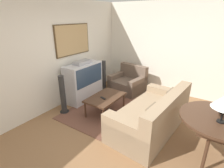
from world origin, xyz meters
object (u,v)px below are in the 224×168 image
object	(u,v)px
console_table	(218,121)
speaker_tower_left	(63,96)
speaker_tower_right	(104,77)
coffee_table	(105,98)
tv	(84,82)
mantel_clock	(223,107)
couch	(152,116)
armchair	(128,83)

from	to	relation	value
console_table	speaker_tower_left	size ratio (longest dim) A/B	1.19
console_table	speaker_tower_right	xyz separation A→B (m)	(1.36, 3.25, -0.26)
speaker_tower_left	coffee_table	bearing A→B (deg)	-57.91
tv	console_table	xyz separation A→B (m)	(-0.51, -3.33, 0.18)
mantel_clock	speaker_tower_left	size ratio (longest dim) A/B	0.17
console_table	speaker_tower_left	world-z (taller)	speaker_tower_left
speaker_tower_right	tv	bearing A→B (deg)	174.60
couch	console_table	size ratio (longest dim) A/B	1.77
tv	couch	xyz separation A→B (m)	(-0.30, -2.18, -0.23)
tv	armchair	xyz separation A→B (m)	(1.21, -0.78, -0.27)
tv	speaker_tower_right	world-z (taller)	tv
coffee_table	speaker_tower_right	distance (m)	1.45
couch	speaker_tower_left	world-z (taller)	speaker_tower_left
couch	console_table	distance (m)	1.24
tv	speaker_tower_left	world-z (taller)	tv
coffee_table	speaker_tower_right	world-z (taller)	speaker_tower_right
tv	mantel_clock	distance (m)	3.38
tv	speaker_tower_left	size ratio (longest dim) A/B	1.18
console_table	tv	bearing A→B (deg)	81.28
tv	armchair	world-z (taller)	tv
mantel_clock	speaker_tower_left	xyz separation A→B (m)	(-0.59, 3.28, -0.41)
armchair	coffee_table	size ratio (longest dim) A/B	1.08
mantel_clock	speaker_tower_right	world-z (taller)	speaker_tower_right
tv	speaker_tower_left	bearing A→B (deg)	-174.60
tv	couch	size ratio (longest dim) A/B	0.56
coffee_table	speaker_tower_left	distance (m)	1.05
tv	console_table	world-z (taller)	tv
couch	speaker_tower_right	bearing A→B (deg)	-114.12
coffee_table	console_table	world-z (taller)	console_table
armchair	speaker_tower_right	distance (m)	0.81
console_table	coffee_table	bearing A→B (deg)	84.80
speaker_tower_right	speaker_tower_left	bearing A→B (deg)	180.00
armchair	console_table	distance (m)	3.11
speaker_tower_right	couch	bearing A→B (deg)	-118.75
couch	mantel_clock	world-z (taller)	mantel_clock
couch	coffee_table	world-z (taller)	couch
coffee_table	tv	bearing A→B (deg)	72.98
tv	speaker_tower_left	distance (m)	0.86
armchair	coffee_table	distance (m)	1.53
mantel_clock	speaker_tower_right	size ratio (longest dim) A/B	0.17
coffee_table	speaker_tower_right	bearing A→B (deg)	37.68
armchair	mantel_clock	world-z (taller)	mantel_clock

